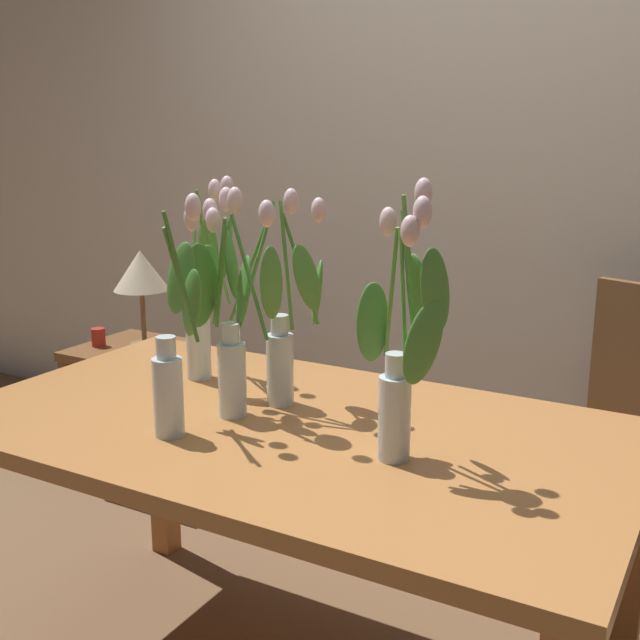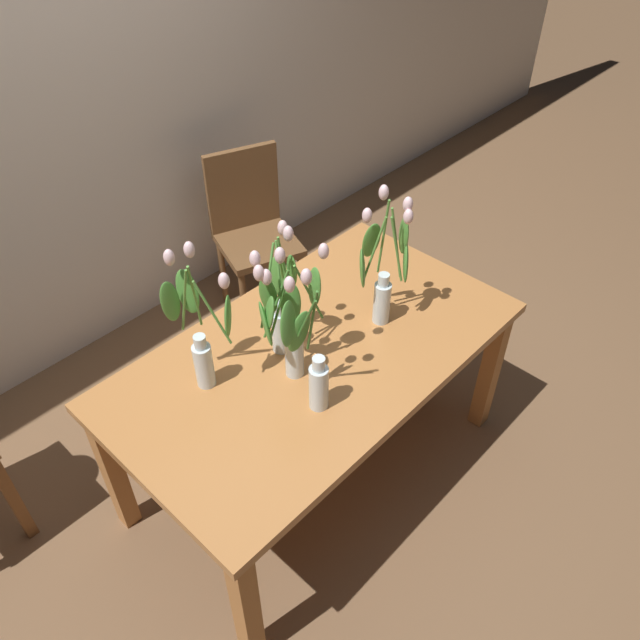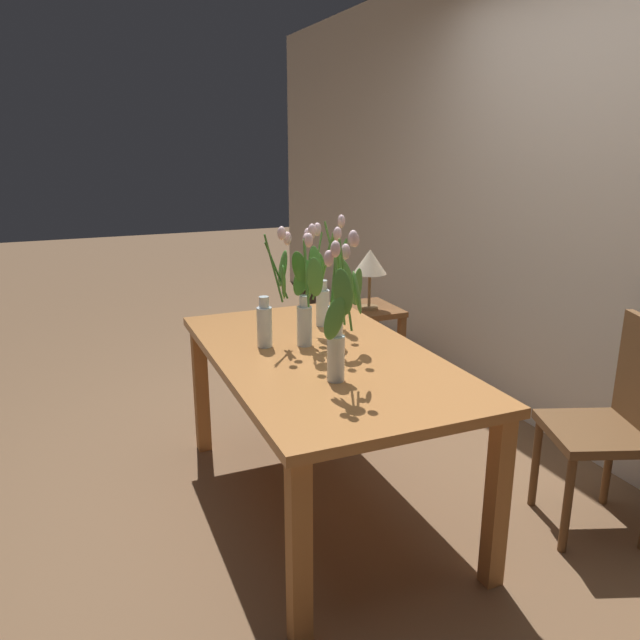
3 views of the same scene
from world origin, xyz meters
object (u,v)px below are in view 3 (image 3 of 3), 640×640
Objects in this scene: tulip_vase_0 at (271,307)px; tulip_vase_1 at (327,284)px; table_lamp at (370,263)px; dining_chair at (617,416)px; tulip_vase_4 at (334,296)px; side_table at (363,324)px; pillar_candle at (347,298)px; dining_table at (322,373)px; tulip_vase_3 at (339,324)px; tulip_vase_2 at (305,300)px.

tulip_vase_0 is 0.97× the size of tulip_vase_1.
tulip_vase_0 is at bearing -44.84° from table_lamp.
tulip_vase_1 reaches higher than tulip_vase_0.
tulip_vase_1 is at bearing 117.74° from tulip_vase_0.
tulip_vase_4 is at bearing -125.80° from dining_chair.
tulip_vase_0 is 0.98× the size of side_table.
tulip_vase_0 is at bearing -123.43° from dining_chair.
tulip_vase_4 is 1.51m from pillar_candle.
dining_table is 2.76× the size of tulip_vase_3.
tulip_vase_0 is (-0.19, -0.17, 0.27)m from dining_table.
side_table is (-1.10, 0.85, -0.51)m from tulip_vase_2.
tulip_vase_1 reaches higher than dining_table.
tulip_vase_4 is (-0.40, 0.15, -0.00)m from tulip_vase_3.
tulip_vase_3 is (0.46, -0.04, 0.02)m from tulip_vase_2.
tulip_vase_2 is 0.95× the size of side_table.
tulip_vase_1 is 1.07m from table_lamp.
tulip_vase_0 is 0.40m from tulip_vase_1.
tulip_vase_3 is at bearing -19.61° from tulip_vase_1.
table_lamp reaches higher than side_table.
tulip_vase_1 is 0.59× the size of dining_chair.
side_table is at bearing 143.71° from tulip_vase_1.
tulip_vase_0 is at bearing -139.14° from dining_table.
tulip_vase_3 reaches higher than pillar_candle.
tulip_vase_0 is 1.44m from table_lamp.
pillar_candle reaches higher than side_table.
dining_chair is (0.63, 1.07, -0.12)m from dining_table.
tulip_vase_0 reaches higher than dining_chair.
dining_chair is at bearing 8.70° from pillar_candle.
tulip_vase_4 is at bearing 66.95° from tulip_vase_0.
side_table is (-1.88, -0.25, -0.09)m from dining_chair.
tulip_vase_1 is at bearing 138.45° from tulip_vase_2.
dining_chair is (0.31, 1.14, -0.44)m from tulip_vase_3.
dining_table is 1.49m from table_lamp.
tulip_vase_1 is at bearing 162.26° from tulip_vase_4.
tulip_vase_2 is 0.13m from tulip_vase_4.
tulip_vase_1 is at bearing 154.00° from dining_table.
tulip_vase_0 is at bearing -168.60° from tulip_vase_3.
dining_chair is 2.03m from pillar_candle.
tulip_vase_3 reaches higher than side_table.
tulip_vase_3 is 7.74× the size of pillar_candle.
table_lamp is 0.33m from pillar_candle.
tulip_vase_2 reaches higher than table_lamp.
table_lamp is at bearing 141.54° from tulip_vase_1.
dining_chair is at bearing 74.80° from tulip_vase_3.
side_table is 0.43m from table_lamp.
table_lamp is at bearing 26.09° from side_table.
tulip_vase_4 is at bearing -33.86° from table_lamp.
dining_table is 2.97× the size of tulip_vase_0.
side_table is (-1.25, 0.83, -0.22)m from dining_table.
table_lamp reaches higher than dining_chair.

